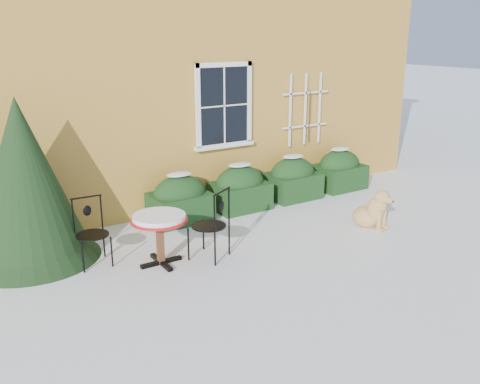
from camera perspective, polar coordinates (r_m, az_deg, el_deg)
ground at (r=8.03m, az=3.91°, el=-7.91°), size 80.00×80.00×0.00m
house at (r=13.55m, az=-14.48°, el=15.78°), size 12.40×8.40×6.40m
hedge_row at (r=10.74m, az=2.90°, el=0.88°), size 4.95×0.80×0.91m
evergreen_shrub at (r=8.55m, az=-21.88°, el=-0.43°), size 2.05×2.05×2.48m
bistro_table at (r=7.93m, az=-8.60°, el=-3.32°), size 0.84×0.84×0.78m
patio_chair_near at (r=8.10m, az=-3.06°, el=-3.45°), size 0.67×0.67×1.10m
patio_chair_far at (r=8.22m, az=-15.55°, el=-4.11°), size 0.49×0.48×1.01m
dog at (r=9.71m, az=13.99°, el=-2.03°), size 0.58×0.84×0.74m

